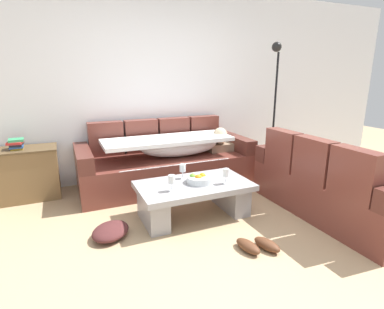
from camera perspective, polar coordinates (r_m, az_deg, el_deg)
The scene contains 14 objects.
ground_plane at distance 2.95m, azimuth 5.84°, elevation -15.87°, with size 14.00×14.00×0.00m, color tan.
back_wall at distance 4.53m, azimuth -7.39°, elevation 12.87°, with size 9.00×0.10×2.70m, color white.
couch_along_wall at distance 4.21m, azimuth -4.46°, elevation -1.32°, with size 2.32×0.92×0.88m.
couch_near_window at distance 3.70m, azimuth 25.38°, elevation -5.06°, with size 0.92×1.81×0.88m.
coffee_table at distance 3.29m, azimuth 0.35°, elevation -7.73°, with size 1.20×0.68×0.38m.
fruit_bowl at distance 3.25m, azimuth 1.37°, elevation -4.62°, with size 0.28×0.28×0.10m.
wine_glass_near_left at distance 3.00m, azimuth -3.85°, elevation -4.82°, with size 0.07×0.07×0.17m.
wine_glass_near_right at distance 3.21m, azimuth 6.40°, elevation -3.53°, with size 0.07×0.07×0.17m.
wine_glass_far_back at distance 3.35m, azimuth -1.78°, elevation -2.67°, with size 0.07×0.07×0.17m.
side_cabinet at distance 4.24m, azimuth -28.54°, elevation -3.17°, with size 0.72×0.44×0.64m.
book_stack_on_cabinet at distance 4.16m, azimuth -30.22°, elevation 1.73°, with size 0.19×0.22×0.12m.
floor_lamp at distance 4.86m, azimuth 15.23°, elevation 9.84°, with size 0.33×0.31×1.95m.
pair_of_shoes at distance 2.85m, azimuth 12.23°, elevation -16.38°, with size 0.35×0.33×0.09m.
crumpled_garment at distance 3.07m, azimuth -15.09°, elevation -13.77°, with size 0.40×0.32×0.12m, color #4C2323.
Camera 1 is at (-1.27, -2.20, 1.51)m, focal length 28.31 mm.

